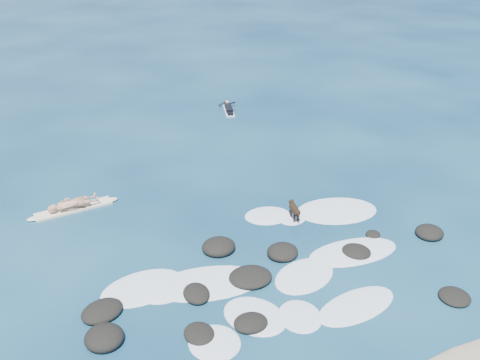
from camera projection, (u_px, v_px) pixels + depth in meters
ground at (282, 253)px, 18.58m from camera, size 160.00×160.00×0.00m
reef_rocks at (248, 296)px, 16.39m from camera, size 13.24×7.41×0.50m
breaking_foam at (274, 267)px, 17.84m from camera, size 11.71×7.35×0.12m
standing_surfer_rig at (71, 192)px, 20.82m from camera, size 3.58×0.82×2.04m
paddling_surfer_rig at (229, 109)px, 31.20m from camera, size 1.47×2.25×0.40m
dog at (294, 209)px, 20.34m from camera, size 0.51×1.09×0.71m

